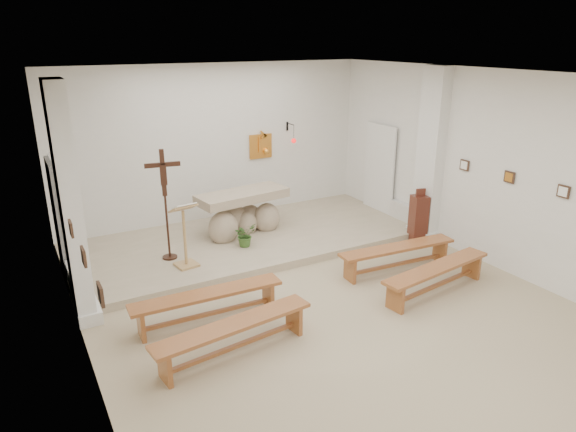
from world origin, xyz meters
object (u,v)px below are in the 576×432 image
donation_pedestal (418,219)px  bench_right_second (437,273)px  bench_right_front (397,252)px  bench_left_second (234,331)px  bench_left_front (208,300)px  lectern (185,235)px  altar (242,216)px  crucifix_stand (165,197)px

donation_pedestal → bench_right_second: 2.28m
bench_right_front → bench_left_second: bearing=-160.4°
bench_left_front → bench_right_front: bearing=2.2°
lectern → altar: bearing=25.6°
crucifix_stand → bench_right_front: crucifix_stand is taller
donation_pedestal → bench_right_front: size_ratio=0.50×
bench_left_second → bench_right_second: same height
bench_left_front → bench_left_second: (0.00, -0.97, 0.00)m
lectern → crucifix_stand: size_ratio=0.59×
bench_left_front → bench_left_second: size_ratio=0.99×
donation_pedestal → bench_left_front: bearing=-155.3°
altar → donation_pedestal: (3.09, -1.86, -0.02)m
altar → bench_left_front: 3.30m
bench_left_front → bench_right_front: same height
altar → bench_left_front: altar is taller
bench_left_front → crucifix_stand: bearing=89.7°
bench_right_front → crucifix_stand: bearing=152.1°
crucifix_stand → donation_pedestal: crucifix_stand is taller
lectern → bench_right_second: (3.34, -2.69, -0.38)m
altar → bench_right_front: (1.79, -2.75, -0.16)m
bench_right_second → lectern: bearing=133.6°
lectern → donation_pedestal: size_ratio=1.06×
bench_right_front → bench_right_second: (0.00, -0.97, 0.00)m
altar → bench_right_second: altar is taller
lectern → bench_right_front: lectern is taller
altar → donation_pedestal: donation_pedestal is taller
donation_pedestal → bench_left_second: (-4.90, -1.86, -0.14)m
bench_right_front → bench_left_second: 3.72m
bench_right_front → lectern: bearing=157.2°
altar → bench_right_front: altar is taller
altar → bench_left_second: altar is taller
altar → donation_pedestal: size_ratio=1.72×
altar → lectern: bearing=-153.8°
lectern → bench_right_front: 3.77m
crucifix_stand → bench_left_second: size_ratio=0.89×
donation_pedestal → bench_left_second: bearing=-144.8°
lectern → bench_right_front: (3.34, -1.72, -0.38)m
altar → lectern: lectern is taller
crucifix_stand → bench_left_front: (-0.10, -2.21, -0.97)m
bench_left_front → bench_right_second: same height
crucifix_stand → bench_left_second: (-0.10, -3.18, -0.97)m
crucifix_stand → altar: bearing=26.9°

